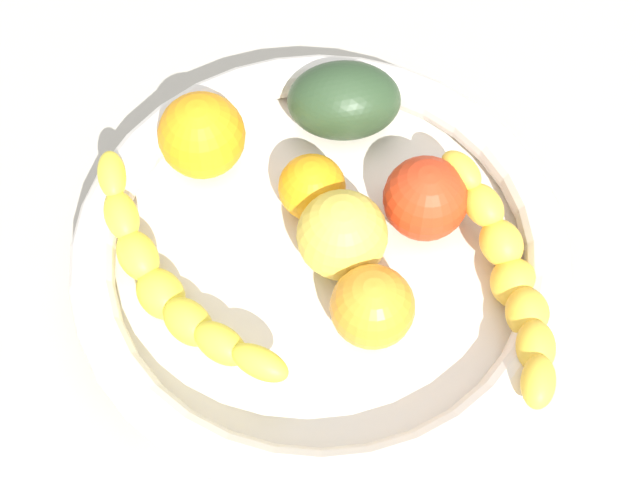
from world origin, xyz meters
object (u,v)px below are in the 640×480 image
(avocado_dark, at_px, (344,101))
(apple_yellow, at_px, (342,235))
(banana_draped_right, at_px, (167,282))
(orange_mid_left, at_px, (312,187))
(fruit_bowl, at_px, (320,257))
(banana_draped_left, at_px, (510,276))
(orange_front, at_px, (202,135))
(tomato_red, at_px, (426,198))
(orange_mid_right, at_px, (371,308))

(avocado_dark, height_order, apple_yellow, apple_yellow)
(banana_draped_right, xyz_separation_m, orange_mid_left, (-0.13, -0.01, -0.00))
(fruit_bowl, distance_m, banana_draped_left, 0.14)
(orange_front, xyz_separation_m, orange_mid_left, (-0.05, 0.08, -0.01))
(fruit_bowl, bearing_deg, tomato_red, 169.86)
(apple_yellow, relative_size, tomato_red, 1.04)
(banana_draped_left, bearing_deg, apple_yellow, -49.22)
(fruit_bowl, relative_size, orange_front, 5.41)
(orange_front, relative_size, avocado_dark, 0.75)
(orange_mid_right, relative_size, avocado_dark, 0.66)
(orange_front, distance_m, orange_mid_right, 0.19)
(avocado_dark, xyz_separation_m, apple_yellow, (0.07, 0.10, 0.00))
(apple_yellow, bearing_deg, banana_draped_left, 130.78)
(banana_draped_right, bearing_deg, avocado_dark, -162.53)
(orange_mid_left, xyz_separation_m, avocado_dark, (-0.07, -0.05, 0.00))
(tomato_red, bearing_deg, avocado_dark, -91.86)
(avocado_dark, bearing_deg, orange_mid_left, 38.44)
(fruit_bowl, relative_size, banana_draped_left, 1.85)
(orange_front, xyz_separation_m, tomato_red, (-0.11, 0.14, -0.00))
(banana_draped_left, height_order, apple_yellow, apple_yellow)
(banana_draped_left, bearing_deg, tomato_red, -83.17)
(orange_front, bearing_deg, avocado_dark, 164.52)
(orange_mid_left, bearing_deg, orange_mid_right, 77.97)
(fruit_bowl, bearing_deg, apple_yellow, 154.15)
(fruit_bowl, relative_size, orange_mid_left, 7.13)
(fruit_bowl, height_order, orange_front, orange_front)
(banana_draped_left, distance_m, orange_mid_right, 0.10)
(tomato_red, bearing_deg, banana_draped_right, -14.40)
(fruit_bowl, xyz_separation_m, avocado_dark, (-0.09, -0.10, 0.03))
(banana_draped_right, distance_m, orange_mid_right, 0.14)
(banana_draped_left, height_order, banana_draped_right, banana_draped_left)
(banana_draped_right, relative_size, orange_mid_left, 4.59)
(tomato_red, bearing_deg, orange_mid_right, 30.33)
(banana_draped_left, height_order, avocado_dark, avocado_dark)
(fruit_bowl, distance_m, avocado_dark, 0.13)
(orange_front, relative_size, apple_yellow, 1.02)
(orange_front, bearing_deg, apple_yellow, 106.14)
(fruit_bowl, height_order, banana_draped_left, banana_draped_left)
(orange_mid_left, bearing_deg, orange_front, -60.78)
(banana_draped_left, relative_size, tomato_red, 3.10)
(apple_yellow, bearing_deg, avocado_dark, -125.49)
(fruit_bowl, relative_size, apple_yellow, 5.51)
(banana_draped_left, relative_size, apple_yellow, 2.98)
(banana_draped_right, distance_m, avocado_dark, 0.20)
(fruit_bowl, height_order, tomato_red, tomato_red)
(orange_front, distance_m, orange_mid_left, 0.09)
(banana_draped_right, xyz_separation_m, avocado_dark, (-0.19, -0.06, 0.00))
(avocado_dark, xyz_separation_m, tomato_red, (0.00, 0.11, 0.00))
(banana_draped_left, relative_size, orange_front, 2.92)
(orange_mid_left, distance_m, apple_yellow, 0.05)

